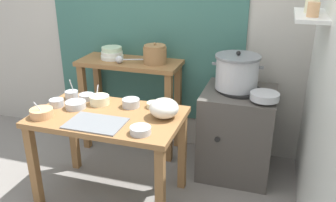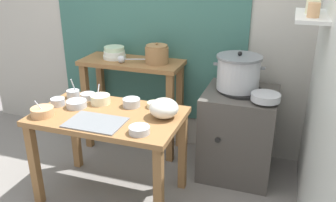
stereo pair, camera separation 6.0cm
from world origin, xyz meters
name	(u,v)px [view 1 (the left image)]	position (x,y,z in m)	size (l,w,h in m)	color
ground_plane	(120,199)	(0.00, 0.00, 0.00)	(9.00, 9.00, 0.00)	gray
wall_back	(171,14)	(0.08, 1.10, 1.30)	(4.40, 0.12, 2.60)	#B2ADA3
wall_right	(335,46)	(1.40, 0.20, 1.30)	(0.30, 3.20, 2.60)	silver
prep_table	(109,128)	(-0.07, 0.04, 0.61)	(1.10, 0.66, 0.72)	olive
back_shelf_table	(130,83)	(-0.23, 0.83, 0.68)	(0.96, 0.40, 0.90)	olive
stove_block	(237,132)	(0.81, 0.70, 0.38)	(0.60, 0.61, 0.78)	#4C4742
steamer_pot	(237,72)	(0.77, 0.72, 0.92)	(0.42, 0.37, 0.32)	#B7BABF
clay_pot	(155,54)	(0.02, 0.83, 0.98)	(0.21, 0.21, 0.19)	olive
bowl_stack_enamel	(112,53)	(-0.42, 0.85, 0.95)	(0.21, 0.21, 0.11)	silver
ladle	(120,60)	(-0.28, 0.73, 0.94)	(0.26, 0.12, 0.07)	#B7BABF
serving_tray	(96,123)	(-0.08, -0.13, 0.72)	(0.40, 0.28, 0.01)	slate
plastic_bag	(164,108)	(0.34, 0.11, 0.79)	(0.22, 0.21, 0.14)	silver
wide_pan	(265,96)	(1.02, 0.53, 0.81)	(0.22, 0.22, 0.05)	#B7BABF
prep_bowl_0	(76,104)	(-0.36, 0.07, 0.75)	(0.16, 0.16, 0.05)	#B7BABF
prep_bowl_1	(99,100)	(-0.22, 0.20, 0.76)	(0.15, 0.15, 0.15)	beige
prep_bowl_2	(140,130)	(0.27, -0.18, 0.75)	(0.14, 0.14, 0.05)	#B7BABF
prep_bowl_3	(131,103)	(0.03, 0.22, 0.75)	(0.13, 0.13, 0.06)	#B7BABF
prep_bowl_4	(72,94)	(-0.50, 0.23, 0.76)	(0.10, 0.10, 0.18)	#B7BABF
prep_bowl_5	(42,113)	(-0.51, -0.15, 0.75)	(0.17, 0.17, 0.13)	tan
prep_bowl_6	(154,105)	(0.21, 0.26, 0.74)	(0.11, 0.11, 0.04)	beige
prep_bowl_7	(87,97)	(-0.37, 0.25, 0.75)	(0.12, 0.12, 0.05)	#B7BABF
prep_bowl_8	(57,103)	(-0.52, 0.06, 0.75)	(0.11, 0.11, 0.06)	#B7BABF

